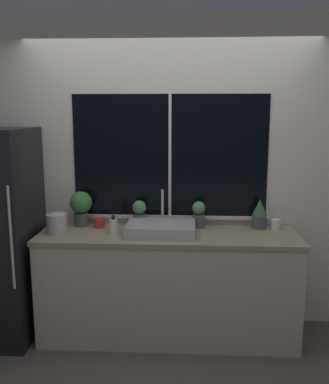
% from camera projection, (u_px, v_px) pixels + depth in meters
% --- Properties ---
extents(ground_plane, '(14.00, 14.00, 0.00)m').
position_uv_depth(ground_plane, '(166.00, 354.00, 3.40)').
color(ground_plane, '#4C4742').
extents(wall_back, '(8.00, 0.09, 2.70)m').
position_uv_depth(wall_back, '(170.00, 174.00, 3.78)').
color(wall_back, silver).
rests_on(wall_back, ground_plane).
extents(counter, '(2.14, 0.59, 0.91)m').
position_uv_depth(counter, '(168.00, 286.00, 3.60)').
color(counter, beige).
rests_on(counter, ground_plane).
extents(sink, '(0.56, 0.44, 0.33)m').
position_uv_depth(sink, '(161.00, 228.00, 3.51)').
color(sink, '#ADADB2').
rests_on(sink, counter).
extents(potted_plant_far_left, '(0.19, 0.19, 0.31)m').
position_uv_depth(potted_plant_far_left, '(81.00, 206.00, 3.73)').
color(potted_plant_far_left, '#4C4C51').
rests_on(potted_plant_far_left, counter).
extents(potted_plant_center_left, '(0.12, 0.12, 0.23)m').
position_uv_depth(potted_plant_center_left, '(139.00, 213.00, 3.71)').
color(potted_plant_center_left, '#4C4C51').
rests_on(potted_plant_center_left, counter).
extents(potted_plant_center_right, '(0.11, 0.11, 0.23)m').
position_uv_depth(potted_plant_center_right, '(199.00, 214.00, 3.69)').
color(potted_plant_center_right, '#4C4C51').
rests_on(potted_plant_center_right, counter).
extents(potted_plant_far_right, '(0.13, 0.13, 0.25)m').
position_uv_depth(potted_plant_far_right, '(259.00, 214.00, 3.66)').
color(potted_plant_far_right, '#4C4C51').
rests_on(potted_plant_far_right, counter).
extents(soap_bottle, '(0.06, 0.06, 0.16)m').
position_uv_depth(soap_bottle, '(114.00, 226.00, 3.50)').
color(soap_bottle, white).
rests_on(soap_bottle, counter).
extents(mug_white, '(0.08, 0.08, 0.09)m').
position_uv_depth(mug_white, '(276.00, 225.00, 3.63)').
color(mug_white, white).
rests_on(mug_white, counter).
extents(mug_red, '(0.09, 0.09, 0.08)m').
position_uv_depth(mug_red, '(99.00, 223.00, 3.70)').
color(mug_red, '#B72D28').
rests_on(mug_red, counter).
extents(kettle, '(0.17, 0.17, 0.18)m').
position_uv_depth(kettle, '(57.00, 223.00, 3.52)').
color(kettle, '#B2B2B7').
rests_on(kettle, counter).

